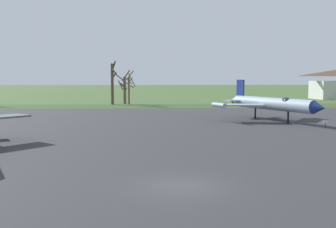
% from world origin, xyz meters
% --- Properties ---
extents(ground_plane, '(600.00, 600.00, 0.00)m').
position_xyz_m(ground_plane, '(0.00, 0.00, 0.00)').
color(ground_plane, '#425B2D').
extents(asphalt_apron, '(102.72, 63.49, 0.05)m').
position_xyz_m(asphalt_apron, '(0.00, 19.05, 0.03)').
color(asphalt_apron, '#333335').
rests_on(asphalt_apron, ground).
extents(grass_verge_strip, '(162.72, 12.00, 0.06)m').
position_xyz_m(grass_verge_strip, '(0.00, 56.79, 0.03)').
color(grass_verge_strip, '#334D24').
rests_on(grass_verge_strip, ground).
extents(jet_fighter_front_left, '(13.49, 15.50, 5.36)m').
position_xyz_m(jet_fighter_front_left, '(14.33, 29.36, 2.33)').
color(jet_fighter_front_left, '#8EA3B2').
rests_on(jet_fighter_front_left, ground).
extents(info_placard_front_left, '(0.59, 0.29, 0.91)m').
position_xyz_m(info_placard_front_left, '(17.85, 21.63, 0.57)').
color(info_placard_front_left, black).
rests_on(info_placard_front_left, ground).
extents(bare_tree_left_of_center, '(1.46, 2.01, 9.22)m').
position_xyz_m(bare_tree_left_of_center, '(-8.94, 62.57, 4.70)').
color(bare_tree_left_of_center, brown).
rests_on(bare_tree_left_of_center, ground).
extents(bare_tree_center, '(3.80, 3.80, 7.40)m').
position_xyz_m(bare_tree_center, '(-6.59, 65.16, 3.60)').
color(bare_tree_center, brown).
rests_on(bare_tree_center, ground).
extents(bare_tree_right_of_center, '(2.53, 2.32, 6.76)m').
position_xyz_m(bare_tree_right_of_center, '(-5.41, 62.00, 3.52)').
color(bare_tree_right_of_center, brown).
rests_on(bare_tree_right_of_center, ground).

